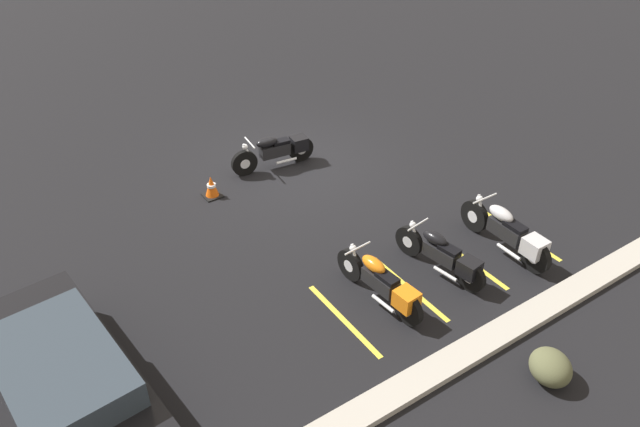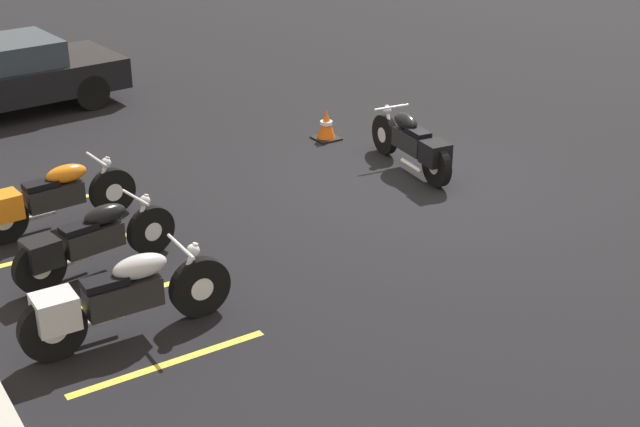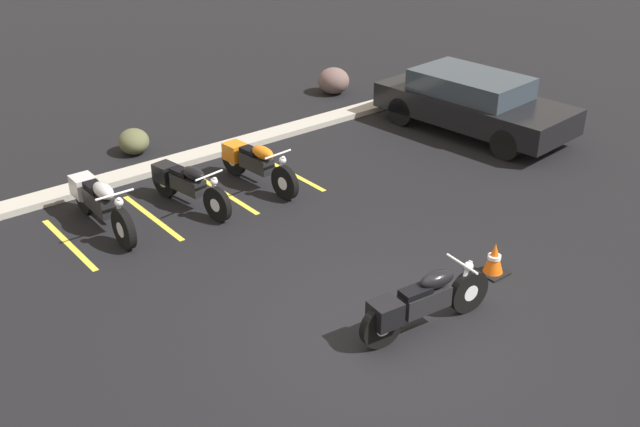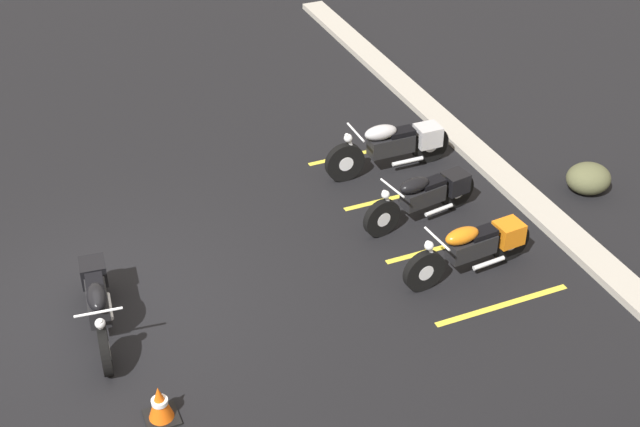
{
  "view_description": "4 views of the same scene",
  "coord_description": "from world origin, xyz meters",
  "px_view_note": "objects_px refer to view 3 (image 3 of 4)",
  "views": [
    {
      "loc": [
        6.83,
        11.29,
        7.74
      ],
      "look_at": [
        1.28,
        3.02,
        0.81
      ],
      "focal_mm": 35.0,
      "sensor_mm": 36.0,
      "label": 1
    },
    {
      "loc": [
        -9.43,
        7.73,
        5.04
      ],
      "look_at": [
        -0.92,
        2.28,
        0.4
      ],
      "focal_mm": 50.0,
      "sensor_mm": 36.0,
      "label": 2
    },
    {
      "loc": [
        -5.81,
        -5.76,
        5.99
      ],
      "look_at": [
        0.83,
        2.49,
        0.53
      ],
      "focal_mm": 42.0,
      "sensor_mm": 36.0,
      "label": 3
    },
    {
      "loc": [
        9.78,
        -1.03,
        8.08
      ],
      "look_at": [
        -0.3,
        3.27,
        0.48
      ],
      "focal_mm": 50.0,
      "sensor_mm": 36.0,
      "label": 4
    }
  ],
  "objects_px": {
    "parked_bike_2": "(255,162)",
    "traffic_cone": "(494,260)",
    "car_black": "(473,102)",
    "landscape_rock_1": "(334,81)",
    "parked_bike_1": "(186,184)",
    "landscape_rock_0": "(134,141)",
    "motorcycle_black_featured": "(421,302)",
    "parked_bike_0": "(99,201)"
  },
  "relations": [
    {
      "from": "parked_bike_2",
      "to": "traffic_cone",
      "type": "distance_m",
      "value": 4.99
    },
    {
      "from": "car_black",
      "to": "landscape_rock_1",
      "type": "distance_m",
      "value": 4.04
    },
    {
      "from": "parked_bike_1",
      "to": "landscape_rock_0",
      "type": "distance_m",
      "value": 2.85
    },
    {
      "from": "landscape_rock_1",
      "to": "traffic_cone",
      "type": "height_order",
      "value": "landscape_rock_1"
    },
    {
      "from": "motorcycle_black_featured",
      "to": "landscape_rock_0",
      "type": "distance_m",
      "value": 8.04
    },
    {
      "from": "landscape_rock_0",
      "to": "landscape_rock_1",
      "type": "height_order",
      "value": "landscape_rock_1"
    },
    {
      "from": "parked_bike_0",
      "to": "landscape_rock_1",
      "type": "height_order",
      "value": "parked_bike_0"
    },
    {
      "from": "landscape_rock_1",
      "to": "motorcycle_black_featured",
      "type": "bearing_deg",
      "value": -123.27
    },
    {
      "from": "landscape_rock_0",
      "to": "parked_bike_0",
      "type": "bearing_deg",
      "value": -125.98
    },
    {
      "from": "motorcycle_black_featured",
      "to": "parked_bike_2",
      "type": "relative_size",
      "value": 0.99
    },
    {
      "from": "landscape_rock_1",
      "to": "traffic_cone",
      "type": "xyz_separation_m",
      "value": [
        -3.65,
        -8.16,
        -0.09
      ]
    },
    {
      "from": "traffic_cone",
      "to": "motorcycle_black_featured",
      "type": "bearing_deg",
      "value": -170.53
    },
    {
      "from": "parked_bike_0",
      "to": "parked_bike_1",
      "type": "distance_m",
      "value": 1.53
    },
    {
      "from": "motorcycle_black_featured",
      "to": "traffic_cone",
      "type": "bearing_deg",
      "value": 15.86
    },
    {
      "from": "parked_bike_2",
      "to": "landscape_rock_0",
      "type": "xyz_separation_m",
      "value": [
        -1.08,
        2.83,
        -0.19
      ]
    },
    {
      "from": "landscape_rock_0",
      "to": "motorcycle_black_featured",
      "type": "bearing_deg",
      "value": -88.83
    },
    {
      "from": "parked_bike_0",
      "to": "landscape_rock_0",
      "type": "distance_m",
      "value": 3.22
    },
    {
      "from": "motorcycle_black_featured",
      "to": "landscape_rock_0",
      "type": "height_order",
      "value": "motorcycle_black_featured"
    },
    {
      "from": "parked_bike_2",
      "to": "traffic_cone",
      "type": "relative_size",
      "value": 4.16
    },
    {
      "from": "parked_bike_2",
      "to": "car_black",
      "type": "distance_m",
      "value": 5.36
    },
    {
      "from": "parked_bike_2",
      "to": "landscape_rock_0",
      "type": "relative_size",
      "value": 2.95
    },
    {
      "from": "traffic_cone",
      "to": "landscape_rock_1",
      "type": "bearing_deg",
      "value": 65.88
    },
    {
      "from": "parked_bike_0",
      "to": "car_black",
      "type": "height_order",
      "value": "car_black"
    },
    {
      "from": "car_black",
      "to": "landscape_rock_0",
      "type": "distance_m",
      "value": 7.31
    },
    {
      "from": "parked_bike_2",
      "to": "landscape_rock_0",
      "type": "distance_m",
      "value": 3.04
    },
    {
      "from": "parked_bike_0",
      "to": "traffic_cone",
      "type": "bearing_deg",
      "value": 38.46
    },
    {
      "from": "motorcycle_black_featured",
      "to": "car_black",
      "type": "distance_m",
      "value": 7.69
    },
    {
      "from": "landscape_rock_0",
      "to": "traffic_cone",
      "type": "height_order",
      "value": "landscape_rock_0"
    },
    {
      "from": "parked_bike_2",
      "to": "landscape_rock_1",
      "type": "bearing_deg",
      "value": 120.47
    },
    {
      "from": "landscape_rock_1",
      "to": "landscape_rock_0",
      "type": "bearing_deg",
      "value": -175.58
    },
    {
      "from": "car_black",
      "to": "traffic_cone",
      "type": "bearing_deg",
      "value": -51.06
    },
    {
      "from": "motorcycle_black_featured",
      "to": "landscape_rock_0",
      "type": "bearing_deg",
      "value": 97.57
    },
    {
      "from": "parked_bike_1",
      "to": "parked_bike_2",
      "type": "xyz_separation_m",
      "value": [
        1.46,
        -0.01,
        0.01
      ]
    },
    {
      "from": "parked_bike_1",
      "to": "landscape_rock_0",
      "type": "xyz_separation_m",
      "value": [
        0.38,
        2.82,
        -0.18
      ]
    },
    {
      "from": "landscape_rock_0",
      "to": "traffic_cone",
      "type": "distance_m",
      "value": 7.99
    },
    {
      "from": "parked_bike_0",
      "to": "car_black",
      "type": "distance_m",
      "value": 8.33
    },
    {
      "from": "parked_bike_2",
      "to": "landscape_rock_1",
      "type": "xyz_separation_m",
      "value": [
        4.64,
        3.27,
        -0.12
      ]
    },
    {
      "from": "parked_bike_0",
      "to": "landscape_rock_0",
      "type": "height_order",
      "value": "parked_bike_0"
    },
    {
      "from": "landscape_rock_0",
      "to": "landscape_rock_1",
      "type": "distance_m",
      "value": 5.74
    },
    {
      "from": "car_black",
      "to": "motorcycle_black_featured",
      "type": "bearing_deg",
      "value": -59.3
    },
    {
      "from": "motorcycle_black_featured",
      "to": "landscape_rock_1",
      "type": "xyz_separation_m",
      "value": [
        5.56,
        8.48,
        -0.12
      ]
    },
    {
      "from": "parked_bike_0",
      "to": "landscape_rock_1",
      "type": "bearing_deg",
      "value": 112.48
    }
  ]
}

